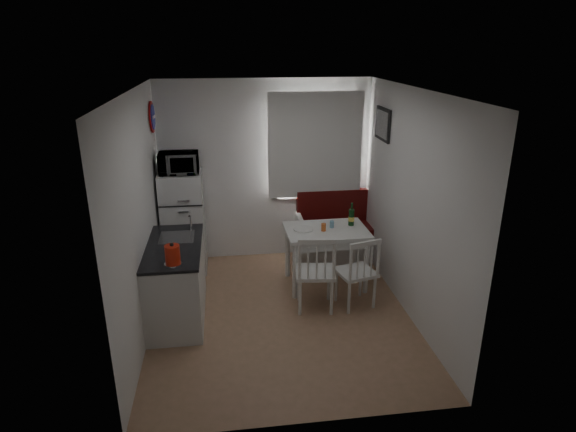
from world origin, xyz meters
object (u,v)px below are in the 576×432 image
Objects in this scene: chair_right at (358,266)px; wine_bottle at (352,214)px; bench at (342,236)px; fridge at (184,222)px; microwave at (179,163)px; kitchen_counter at (176,281)px; chair_left at (317,266)px; kettle at (173,255)px; dining_table at (326,236)px.

chair_right is 0.86m from wine_bottle.
fridge is (-2.29, -0.11, 0.38)m from bench.
microwave reaches higher than chair_right.
microwave is (0.00, -0.05, 0.85)m from fridge.
chair_left is (1.63, -0.14, 0.15)m from kitchen_counter.
bench is 4.54× the size of wine_bottle.
chair_right is (0.50, 0.01, -0.04)m from chair_left.
microwave is 2.08× the size of kettle.
kettle is at bearing -159.13° from chair_left.
bench is at bearing 68.38° from chair_right.
bench is at bearing 39.94° from kettle.
kitchen_counter reaches higher than chair_left.
chair_right is (-0.18, -1.49, 0.23)m from bench.
bench is 1.67m from chair_left.
dining_table is 4.33× the size of kettle.
wine_bottle is (0.35, 0.10, 0.24)m from dining_table.
kitchen_counter reaches higher than bench.
wine_bottle reaches higher than chair_right.
kitchen_counter reaches higher than dining_table.
chair_left is 1.70× the size of wine_bottle.
bench is 0.95m from wine_bottle.
dining_table is 2.15m from microwave.
dining_table is 3.44× the size of wine_bottle.
microwave reaches higher than dining_table.
dining_table is 2.05× the size of chair_right.
chair_left is at bearing -114.48° from bench.
kettle reaches higher than chair_right.
microwave reaches higher than chair_left.
fridge is 5.79× the size of kettle.
chair_left is at bearing -127.90° from wine_bottle.
microwave is at bearing -175.94° from bench.
bench is 2.66× the size of chair_left.
kitchen_counter is at bearing -90.94° from microwave.
microwave is at bearing 159.28° from dining_table.
bench is at bearing 83.58° from wine_bottle.
dining_table is at bearing 76.38° from chair_left.
wine_bottle is at bearing -15.54° from fridge.
fridge is at bearing 146.09° from chair_left.
fridge reaches higher than kettle.
kettle is at bearing -140.06° from bench.
microwave is at bearing 89.06° from kitchen_counter.
fridge is at bearing 157.93° from dining_table.
kitchen_counter is at bearing -165.29° from dining_table.
microwave is at bearing -90.00° from fridge.
bench reaches higher than dining_table.
chair_right is at bearing -97.46° from wine_bottle.
wine_bottle is (2.23, 0.63, 0.49)m from kitchen_counter.
wine_bottle is at bearing 14.89° from dining_table.
kitchen_counter is at bearing 95.28° from kettle.
kitchen_counter is 2.51× the size of chair_left.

